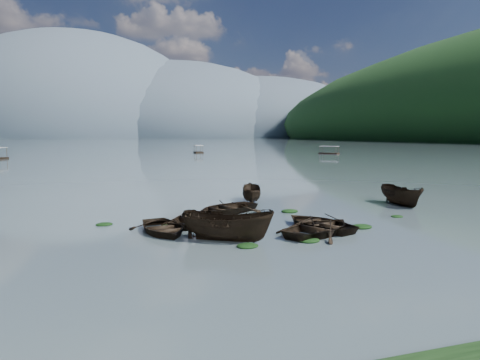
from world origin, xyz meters
name	(u,v)px	position (x,y,z in m)	size (l,w,h in m)	color
ground_plane	(311,243)	(0.00, 0.00, 0.00)	(2400.00, 2400.00, 0.00)	slate
haze_mtn_b	(79,138)	(-60.00, 900.00, 0.00)	(520.00, 520.00, 340.00)	#475666
haze_mtn_c	(178,137)	(140.00, 900.00, 0.00)	(520.00, 520.00, 260.00)	#475666
haze_mtn_d	(257,137)	(320.00, 900.00, 0.00)	(520.00, 520.00, 220.00)	#475666
rowboat_0	(163,233)	(-6.86, 4.58, 0.00)	(3.30, 4.62, 0.96)	black
rowboat_1	(197,223)	(-4.53, 6.57, 0.00)	(3.37, 4.71, 0.98)	black
rowboat_2	(227,241)	(-3.94, 1.69, 0.00)	(1.85, 4.92, 1.90)	black
rowboat_3	(319,228)	(2.02, 3.00, 0.00)	(3.47, 4.86, 1.01)	black
rowboat_4	(320,234)	(1.41, 1.72, 0.00)	(3.64, 5.10, 1.06)	black
rowboat_5	(401,205)	(12.07, 8.45, 0.00)	(1.78, 4.74, 1.83)	black
rowboat_7	(226,213)	(-1.80, 9.46, 0.00)	(3.60, 5.04, 1.04)	black
rowboat_8	(251,202)	(1.47, 13.60, 0.00)	(1.53, 4.06, 1.57)	black
weed_clump_0	(247,247)	(-3.33, 0.22, 0.00)	(1.09, 0.89, 0.24)	black
weed_clump_1	(168,227)	(-6.43, 5.91, 0.00)	(0.90, 0.72, 0.20)	black
weed_clump_2	(309,242)	(0.03, 0.27, 0.00)	(1.13, 0.90, 0.24)	black
weed_clump_3	(397,217)	(8.63, 4.50, 0.00)	(0.83, 0.70, 0.19)	black
weed_clump_4	(361,228)	(4.44, 2.30, 0.00)	(1.30, 1.03, 0.27)	black
weed_clump_5	(104,225)	(-10.02, 7.67, 0.00)	(1.00, 0.81, 0.21)	black
weed_clump_6	(195,227)	(-4.85, 5.57, 0.00)	(0.99, 0.82, 0.21)	black
weed_clump_7	(290,212)	(2.53, 8.30, 0.00)	(1.23, 0.98, 0.27)	black
pontoon_centre	(199,153)	(17.30, 109.08, 0.00)	(2.41, 5.78, 2.21)	black
pontoon_right	(329,154)	(51.75, 90.76, 0.00)	(2.35, 5.63, 2.16)	black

